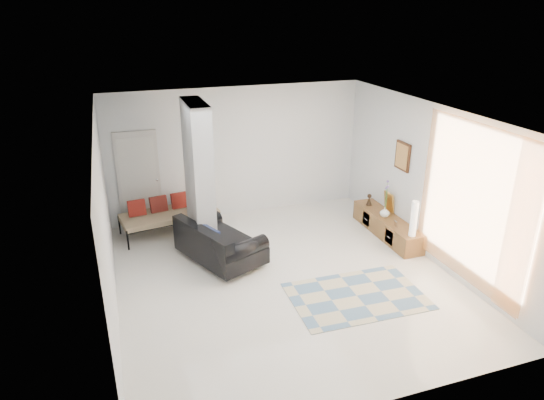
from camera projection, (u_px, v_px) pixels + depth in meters
name	position (u px, v px, depth m)	size (l,w,h in m)	color
floor	(285.00, 278.00, 8.29)	(6.00, 6.00, 0.00)	white
ceiling	(287.00, 116.00, 7.24)	(6.00, 6.00, 0.00)	white
wall_back	(237.00, 152.00, 10.40)	(6.00, 6.00, 0.00)	silver
wall_front	(383.00, 304.00, 5.13)	(6.00, 6.00, 0.00)	silver
wall_left	(106.00, 226.00, 6.95)	(6.00, 6.00, 0.00)	silver
wall_right	(431.00, 183.00, 8.59)	(6.00, 6.00, 0.00)	silver
partition_column	(199.00, 178.00, 8.84)	(0.35, 1.20, 2.80)	#9EA2A5
hallway_door	(139.00, 180.00, 9.88)	(0.85, 0.06, 2.04)	silver
curtain	(472.00, 205.00, 7.53)	(2.55, 2.55, 0.00)	#FF9A43
wall_art	(403.00, 156.00, 9.27)	(0.04, 0.45, 0.55)	#3E2111
media_console	(387.00, 226.00, 9.76)	(0.45, 2.01, 0.80)	brown
loveseat	(217.00, 244.00, 8.70)	(1.52, 1.88, 0.76)	silver
daybed	(168.00, 213.00, 9.82)	(2.01, 1.09, 0.77)	black
area_rug	(357.00, 296.00, 7.77)	(2.12, 1.41, 0.01)	#C3BA95
cylinder_lamp	(414.00, 219.00, 8.78)	(0.12, 0.12, 0.67)	silver
bronze_figurine	(369.00, 200.00, 10.21)	(0.12, 0.12, 0.25)	black
vase	(385.00, 212.00, 9.67)	(0.19, 0.19, 0.20)	white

